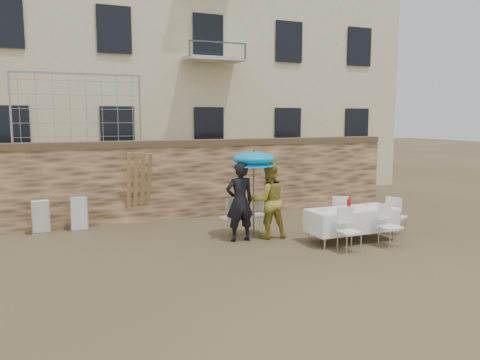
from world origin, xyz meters
name	(u,v)px	position (x,y,z in m)	size (l,w,h in m)	color
ground	(264,265)	(0.00, 0.00, 0.00)	(80.00, 80.00, 0.00)	brown
stone_wall	(190,179)	(0.00, 5.00, 1.10)	(13.00, 0.50, 2.20)	olive
apartment_building	(139,4)	(0.00, 12.00, 7.50)	(20.00, 8.00, 15.00)	#C5BB8F
chain_link_fence	(78,109)	(-3.00, 5.00, 3.10)	(3.20, 0.06, 1.80)	gray
man_suit	(240,202)	(0.26, 1.89, 0.94)	(0.68, 0.45, 1.87)	black
woman_dress	(269,201)	(1.01, 1.89, 0.91)	(0.89, 0.69, 1.82)	gold
umbrella	(254,161)	(0.66, 1.99, 1.86)	(1.04, 1.04, 1.97)	#3F3F44
couple_chair_left	(231,216)	(0.26, 2.44, 0.48)	(0.48, 0.48, 0.96)	white
couple_chair_right	(257,214)	(0.96, 2.44, 0.48)	(0.48, 0.48, 0.96)	white
banquet_table	(352,210)	(2.67, 0.87, 0.73)	(2.10, 0.85, 0.78)	white
soda_bottle	(349,205)	(2.47, 0.72, 0.91)	(0.09, 0.09, 0.26)	red
table_chair_front_left	(349,230)	(2.07, 0.12, 0.48)	(0.48, 0.48, 0.96)	white
table_chair_front_right	(391,226)	(3.17, 0.12, 0.48)	(0.48, 0.48, 0.96)	white
table_chair_back	(339,214)	(2.87, 1.67, 0.48)	(0.48, 0.48, 0.96)	white
table_chair_side	(396,215)	(4.07, 0.97, 0.48)	(0.48, 0.48, 0.96)	white
chair_stack_left	(41,215)	(-4.03, 4.53, 0.46)	(0.46, 0.40, 0.92)	white
chair_stack_right	(79,212)	(-3.13, 4.53, 0.46)	(0.46, 0.32, 0.92)	white
wood_planks	(140,187)	(-1.53, 4.60, 1.00)	(0.70, 0.20, 2.00)	#A37749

